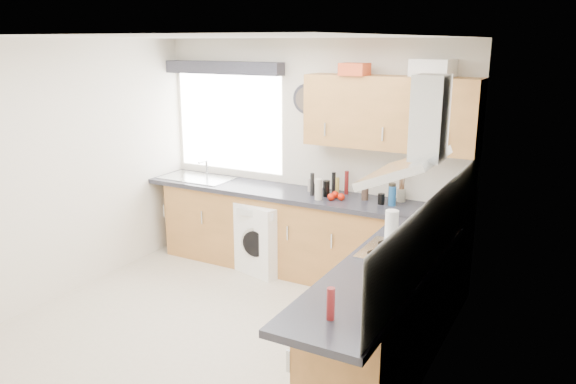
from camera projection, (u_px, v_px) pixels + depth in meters
The scene contains 39 objects.
ground_plane at pixel (217, 331), 4.94m from camera, with size 3.60×3.60×0.00m, color beige.
ceiling at pixel (206, 37), 4.29m from camera, with size 3.60×3.60×0.02m, color white.
wall_back at pixel (310, 156), 6.14m from camera, with size 3.60×0.02×2.50m, color silver.
wall_front at pixel (18, 270), 3.09m from camera, with size 3.60×0.02×2.50m, color silver.
wall_left at pixel (61, 171), 5.45m from camera, with size 0.02×3.60×2.50m, color silver.
wall_right at pixel (429, 228), 3.79m from camera, with size 0.02×3.60×2.50m, color silver.
window at pixel (229, 123), 6.54m from camera, with size 1.40×0.02×1.10m, color white.
window_blind at pixel (223, 68), 6.30m from camera, with size 1.50×0.18×0.14m, color #2B2B34.
splashback at pixel (438, 225), 4.06m from camera, with size 0.01×3.00×0.54m, color white.
base_cab_back at pixel (289, 233), 6.16m from camera, with size 3.00×0.58×0.86m, color #9A6631.
base_cab_corner at pixel (434, 260), 5.41m from camera, with size 0.60×0.60×0.86m, color #9A6631.
base_cab_right at pixel (389, 319), 4.26m from camera, with size 0.58×2.10×0.86m, color #9A6631.
worktop_back at pixel (297, 195), 5.98m from camera, with size 3.60×0.62×0.05m, color #212229.
worktop_right at pixel (384, 270), 4.02m from camera, with size 0.62×2.42×0.05m, color #212229.
sink at pixel (197, 175), 6.58m from camera, with size 0.84×0.46×0.10m, color silver, non-canonical shape.
oven at pixel (394, 311), 4.39m from camera, with size 0.56×0.58×0.85m, color black.
hob_plate at pixel (397, 252), 4.26m from camera, with size 0.52×0.52×0.01m, color silver.
extractor_hood at pixel (417, 143), 4.00m from camera, with size 0.52×0.78×0.66m, color silver, non-canonical shape.
upper_cabinets at pixel (390, 113), 5.41m from camera, with size 1.70×0.35×0.70m, color #9A6631.
washing_machine at pixel (268, 236), 6.17m from camera, with size 0.53×0.51×0.78m, color white.
wall_clock at pixel (306, 99), 5.98m from camera, with size 0.33×0.33×0.04m, color #2B2B34.
casserole at pixel (434, 68), 5.21m from camera, with size 0.38×0.28×0.16m, color white.
storage_box at pixel (355, 69), 5.37m from camera, with size 0.26×0.21×0.12m, color #C34420.
utensil_pot at pixel (401, 195), 5.63m from camera, with size 0.09×0.09×0.13m, color gray.
kitchen_roll at pixel (392, 225), 4.56m from camera, with size 0.11×0.11×0.24m, color white.
tomato_cluster at pixel (336, 196), 5.69m from camera, with size 0.16×0.16×0.07m, color red, non-canonical shape.
jar_0 at pixel (392, 194), 5.50m from camera, with size 0.07×0.07×0.22m, color black.
jar_1 at pixel (313, 189), 5.93m from camera, with size 0.04×0.04×0.10m, color black.
jar_2 at pixel (312, 184), 5.83m from camera, with size 0.04×0.04×0.24m, color black.
jar_3 at pixel (318, 189), 5.68m from camera, with size 0.07×0.07×0.22m, color #B9B39E.
jar_4 at pixel (326, 188), 5.80m from camera, with size 0.07×0.07×0.17m, color black.
jar_5 at pixel (381, 199), 5.53m from camera, with size 0.07×0.07×0.11m, color black.
jar_6 at pixel (311, 185), 5.99m from camera, with size 0.06×0.06×0.14m, color gray.
jar_7 at pixel (347, 183), 5.88m from camera, with size 0.04×0.04×0.25m, color maroon.
jar_8 at pixel (365, 192), 5.68m from camera, with size 0.07×0.07×0.17m, color #3B2A21.
jar_9 at pixel (392, 196), 5.48m from camera, with size 0.07×0.07×0.19m, color navy.
jar_10 at pixel (337, 187), 5.81m from camera, with size 0.04×0.04×0.20m, color olive.
jar_11 at pixel (334, 182), 5.96m from camera, with size 0.04×0.04×0.22m, color black.
bottle_0 at pixel (331, 304), 3.23m from camera, with size 0.05×0.05×0.20m, color maroon.
Camera 1 is at (2.69, -3.61, 2.47)m, focal length 35.00 mm.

